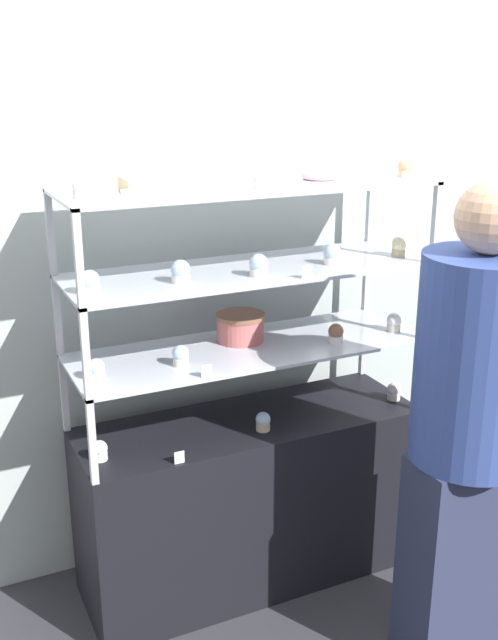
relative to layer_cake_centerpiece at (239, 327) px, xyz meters
The scene contains 29 objects.
ground_plane 1.07m from the layer_cake_centerpiece, 87.40° to the right, with size 20.00×20.00×0.00m, color #2D2D33.
back_wall 0.37m from the layer_cake_centerpiece, 89.30° to the left, with size 8.00×0.05×2.60m.
display_base 0.72m from the layer_cake_centerpiece, 87.40° to the right, with size 1.35×0.45×0.71m.
display_riser_lower 0.11m from the layer_cake_centerpiece, 87.40° to the right, with size 1.35×0.45×0.30m.
display_riser_middle 0.24m from the layer_cake_centerpiece, 87.40° to the right, with size 1.35×0.45×0.30m.
display_riser_upper 0.54m from the layer_cake_centerpiece, 87.40° to the right, with size 1.35×0.45×0.30m.
layer_cake_centerpiece is the anchor object (origin of this frame).
sheet_cake_frosted 0.68m from the layer_cake_centerpiece, 166.52° to the right, with size 0.21×0.13×0.06m.
cupcake_0 0.70m from the layer_cake_centerpiece, 166.53° to the right, with size 0.06×0.06×0.07m.
cupcake_1 0.37m from the layer_cake_centerpiece, 85.61° to the right, with size 0.06×0.06×0.07m.
cupcake_2 0.73m from the layer_cake_centerpiece, 14.12° to the right, with size 0.06×0.06×0.07m.
price_tag_0 0.57m from the layer_cake_centerpiece, 141.55° to the right, with size 0.04×0.00×0.04m.
cupcake_3 0.62m from the layer_cake_centerpiece, 165.99° to the right, with size 0.06×0.06×0.07m.
cupcake_4 0.33m from the layer_cake_centerpiece, 153.51° to the right, with size 0.06×0.06×0.07m.
cupcake_5 0.37m from the layer_cake_centerpiece, 28.65° to the right, with size 0.06×0.06×0.07m.
cupcake_6 0.63m from the layer_cake_centerpiece, 14.84° to the right, with size 0.06×0.06×0.07m.
price_tag_1 0.38m from the layer_cake_centerpiece, 131.61° to the right, with size 0.04×0.00×0.04m.
cupcake_7 0.69m from the layer_cake_centerpiece, 165.04° to the right, with size 0.07×0.07×0.08m.
cupcake_8 0.43m from the layer_cake_centerpiece, 151.97° to the right, with size 0.07×0.07×0.08m.
cupcake_9 0.34m from the layer_cake_centerpiece, 93.17° to the right, with size 0.07×0.07×0.08m.
cupcake_10 0.45m from the layer_cake_centerpiece, 25.85° to the right, with size 0.07×0.07×0.08m.
cupcake_11 0.70m from the layer_cake_centerpiece, 13.37° to the right, with size 0.07×0.07×0.08m.
price_tag_2 0.41m from the layer_cake_centerpiece, 66.12° to the right, with size 0.04×0.00×0.04m.
cupcake_12 0.85m from the layer_cake_centerpiece, 167.66° to the right, with size 0.05×0.05×0.07m.
cupcake_13 0.61m from the layer_cake_centerpiece, 88.71° to the right, with size 0.05×0.05×0.07m.
cupcake_14 0.87m from the layer_cake_centerpiece, 12.97° to the right, with size 0.05×0.05×0.07m.
price_tag_3 0.81m from the layer_cake_centerpiece, 150.20° to the right, with size 0.04×0.00×0.04m.
donut_glazed 0.65m from the layer_cake_centerpiece, 10.22° to the right, with size 0.14×0.14×0.03m.
customer_figure 0.93m from the layer_cake_centerpiece, 58.97° to the right, with size 0.40×0.40×1.70m.
Camera 1 is at (-1.13, -2.40, 2.00)m, focal length 42.00 mm.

